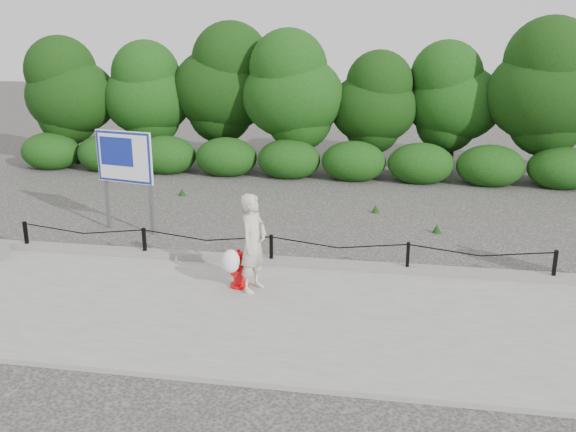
# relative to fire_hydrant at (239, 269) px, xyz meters

# --- Properties ---
(ground) EXTENTS (90.00, 90.00, 0.00)m
(ground) POSITION_rel_fire_hydrant_xyz_m (0.35, 1.10, -0.40)
(ground) COLOR #2D2B28
(ground) RESTS_ON ground
(sidewalk) EXTENTS (14.00, 4.00, 0.08)m
(sidewalk) POSITION_rel_fire_hydrant_xyz_m (0.35, -0.90, -0.36)
(sidewalk) COLOR gray
(sidewalk) RESTS_ON ground
(curb) EXTENTS (14.00, 0.22, 0.14)m
(curb) POSITION_rel_fire_hydrant_xyz_m (0.35, 1.15, -0.25)
(curb) COLOR slate
(curb) RESTS_ON sidewalk
(chain_barrier) EXTENTS (10.06, 0.06, 0.60)m
(chain_barrier) POSITION_rel_fire_hydrant_xyz_m (0.35, 1.10, 0.05)
(chain_barrier) COLOR black
(chain_barrier) RESTS_ON sidewalk
(treeline) EXTENTS (20.31, 3.76, 4.67)m
(treeline) POSITION_rel_fire_hydrant_xyz_m (0.60, 10.03, 2.15)
(treeline) COLOR black
(treeline) RESTS_ON ground
(fire_hydrant) EXTENTS (0.38, 0.39, 0.67)m
(fire_hydrant) POSITION_rel_fire_hydrant_xyz_m (0.00, 0.00, 0.00)
(fire_hydrant) COLOR red
(fire_hydrant) RESTS_ON sidewalk
(pedestrian) EXTENTS (0.79, 0.70, 1.67)m
(pedestrian) POSITION_rel_fire_hydrant_xyz_m (0.26, -0.09, 0.50)
(pedestrian) COLOR beige
(pedestrian) RESTS_ON sidewalk
(advertising_sign) EXTENTS (1.39, 0.40, 2.26)m
(advertising_sign) POSITION_rel_fire_hydrant_xyz_m (-3.24, 2.83, 1.20)
(advertising_sign) COLOR slate
(advertising_sign) RESTS_ON ground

